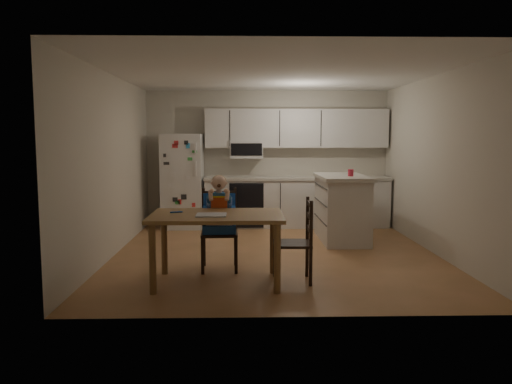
{
  "coord_description": "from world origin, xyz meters",
  "views": [
    {
      "loc": [
        -0.44,
        -6.9,
        1.63
      ],
      "look_at": [
        -0.29,
        -0.8,
        0.97
      ],
      "focal_mm": 35.0,
      "sensor_mm": 36.0,
      "label": 1
    }
  ],
  "objects": [
    {
      "name": "room",
      "position": [
        0.0,
        0.48,
        1.25
      ],
      "size": [
        4.52,
        5.01,
        2.51
      ],
      "color": "olive",
      "rests_on": "ground"
    },
    {
      "name": "chair_booster",
      "position": [
        -0.75,
        -0.78,
        0.71
      ],
      "size": [
        0.46,
        0.46,
        1.18
      ],
      "rotation": [
        0.0,
        0.0,
        0.04
      ],
      "color": "black",
      "rests_on": "ground"
    },
    {
      "name": "red_cup",
      "position": [
        1.21,
        0.73,
        1.09
      ],
      "size": [
        0.09,
        0.09,
        0.11
      ],
      "primitive_type": "cylinder",
      "color": "red",
      "rests_on": "kitchen_island"
    },
    {
      "name": "toddler_spoon",
      "position": [
        -1.22,
        -1.3,
        0.8
      ],
      "size": [
        0.12,
        0.06,
        0.02
      ],
      "primitive_type": "cylinder",
      "rotation": [
        0.0,
        1.57,
        0.35
      ],
      "color": "blue",
      "rests_on": "dining_table"
    },
    {
      "name": "chair_side",
      "position": [
        0.2,
        -1.36,
        0.54
      ],
      "size": [
        0.43,
        0.43,
        0.95
      ],
      "rotation": [
        0.0,
        0.0,
        -1.59
      ],
      "color": "black",
      "rests_on": "ground"
    },
    {
      "name": "kitchen_island",
      "position": [
        1.12,
        0.91,
        0.52
      ],
      "size": [
        0.74,
        1.41,
        1.04
      ],
      "color": "silver",
      "rests_on": "ground"
    },
    {
      "name": "dining_table",
      "position": [
        -0.74,
        -1.4,
        0.68
      ],
      "size": [
        1.47,
        0.94,
        0.79
      ],
      "color": "olive",
      "rests_on": "ground"
    },
    {
      "name": "refrigerator",
      "position": [
        -1.55,
        2.15,
        0.85
      ],
      "size": [
        0.72,
        0.7,
        1.7
      ],
      "primitive_type": "cube",
      "color": "silver",
      "rests_on": "ground"
    },
    {
      "name": "kitchen_run",
      "position": [
        0.5,
        2.24,
        0.88
      ],
      "size": [
        3.37,
        0.62,
        2.15
      ],
      "color": "silver",
      "rests_on": "ground"
    },
    {
      "name": "napkin",
      "position": [
        -0.8,
        -1.51,
        0.79
      ],
      "size": [
        0.33,
        0.28,
        0.01
      ],
      "primitive_type": "cube",
      "color": "#A2A2A7",
      "rests_on": "dining_table"
    }
  ]
}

